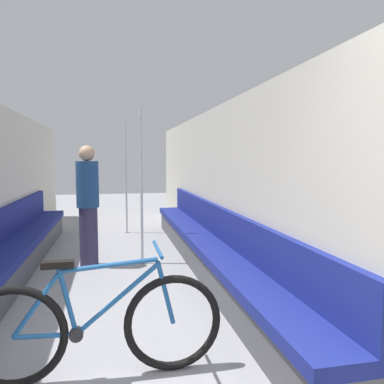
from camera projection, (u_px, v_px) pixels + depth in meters
wall_right at (228, 188)px, 4.85m from camera, size 0.10×10.70×2.18m
bench_seat_row_left at (8, 259)px, 4.45m from camera, size 0.45×6.23×0.84m
bench_seat_row_right at (207, 249)px, 4.96m from camera, size 0.45×6.23×0.84m
bicycle at (96, 327)px, 2.48m from camera, size 1.71×0.46×0.88m
grab_pole_near at (142, 189)px, 5.17m from camera, size 0.08×0.08×2.16m
grab_pole_far at (126, 180)px, 7.35m from camera, size 0.08×0.08×2.16m
passenger_standing at (88, 204)px, 5.08m from camera, size 0.30×0.30×1.65m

